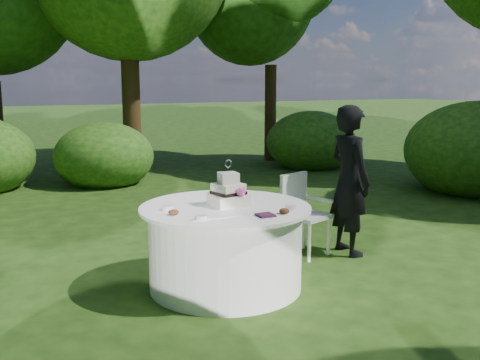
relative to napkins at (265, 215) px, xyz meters
name	(u,v)px	position (x,y,z in m)	size (l,w,h in m)	color
ground	(226,287)	(-0.15, 0.49, -0.78)	(80.00, 80.00, 0.00)	#19320D
napkins	(265,215)	(0.00, 0.00, 0.00)	(0.14, 0.14, 0.02)	#421C35
feather_plume	(216,218)	(-0.41, 0.10, 0.00)	(0.48, 0.07, 0.01)	white
guest	(350,180)	(1.51, 0.85, 0.04)	(0.60, 0.39, 1.64)	black
table	(225,247)	(-0.15, 0.49, -0.39)	(1.56, 1.56, 0.77)	white
cake	(229,193)	(-0.10, 0.52, 0.10)	(0.31, 0.32, 0.42)	white
chair	(301,208)	(1.03, 1.06, -0.26)	(0.54, 0.54, 0.89)	silver
votives	(220,211)	(-0.30, 0.27, 0.01)	(1.08, 0.57, 0.04)	silver
petal_cups	(229,212)	(-0.25, 0.19, 0.02)	(0.96, 0.46, 0.05)	#562D16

